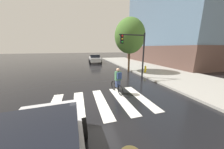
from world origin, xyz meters
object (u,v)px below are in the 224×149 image
at_px(sedan_mid, 95,58).
at_px(traffic_light_near, 136,48).
at_px(fire_hydrant, 145,69).
at_px(street_tree_near, 130,36).
at_px(cyclist, 118,81).

height_order(sedan_mid, traffic_light_near, traffic_light_near).
relative_size(fire_hydrant, street_tree_near, 0.12).
relative_size(cyclist, traffic_light_near, 0.41).
bearing_deg(traffic_light_near, cyclist, -134.51).
distance_m(sedan_mid, traffic_light_near, 13.19).
relative_size(traffic_light_near, street_tree_near, 0.67).
xyz_separation_m(traffic_light_near, street_tree_near, (0.99, 3.41, 1.38)).
relative_size(cyclist, street_tree_near, 0.27).
height_order(sedan_mid, fire_hydrant, sedan_mid).
bearing_deg(fire_hydrant, cyclist, -137.97).
bearing_deg(cyclist, fire_hydrant, 42.03).
bearing_deg(cyclist, traffic_light_near, 45.49).
xyz_separation_m(fire_hydrant, street_tree_near, (-1.35, 1.60, 3.71)).
bearing_deg(cyclist, sedan_mid, 87.20).
xyz_separation_m(cyclist, traffic_light_near, (2.60, 2.65, 2.02)).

